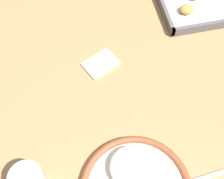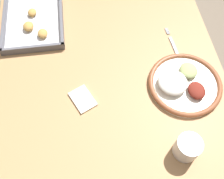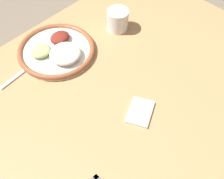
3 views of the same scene
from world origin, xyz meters
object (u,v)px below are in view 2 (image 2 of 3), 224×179
Objects in this scene: fork at (174,47)px; drinking_cup at (187,148)px; napkin at (83,99)px; baking_tray at (34,20)px; dinner_plate at (184,83)px.

drinking_cup is (-0.43, 0.08, 0.04)m from fork.
drinking_cup reaches higher than napkin.
drinking_cup is at bearing -126.52° from napkin.
napkin is (-0.42, -0.19, -0.01)m from baking_tray.
baking_tray reaches higher than napkin.
fork is (0.18, -0.01, -0.01)m from dinner_plate.
drinking_cup reaches higher than dinner_plate.
fork is at bearing -3.85° from dinner_plate.
baking_tray is at bearing 37.64° from drinking_cup.
napkin is at bearing 110.92° from fork.
fork is 0.54× the size of baking_tray.
baking_tray is 0.83m from drinking_cup.
dinner_plate is 0.78× the size of baking_tray.
baking_tray is (0.41, 0.57, -0.00)m from dinner_plate.
fork is 1.62× the size of napkin.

